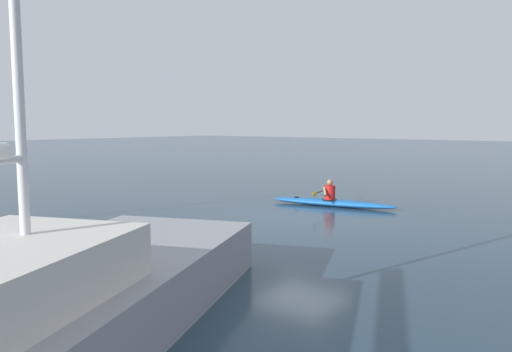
% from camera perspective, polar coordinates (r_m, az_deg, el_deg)
% --- Properties ---
extents(ground_plane, '(160.00, 160.00, 0.00)m').
position_cam_1_polar(ground_plane, '(14.94, 5.31, -5.09)').
color(ground_plane, '#233847').
extents(kayak, '(4.51, 1.48, 0.25)m').
position_cam_1_polar(kayak, '(17.55, 8.78, -3.06)').
color(kayak, '#1959A5').
rests_on(kayak, ground).
extents(kayaker, '(0.64, 2.34, 0.70)m').
position_cam_1_polar(kayaker, '(17.53, 8.42, -1.72)').
color(kayaker, red).
rests_on(kayaker, kayak).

